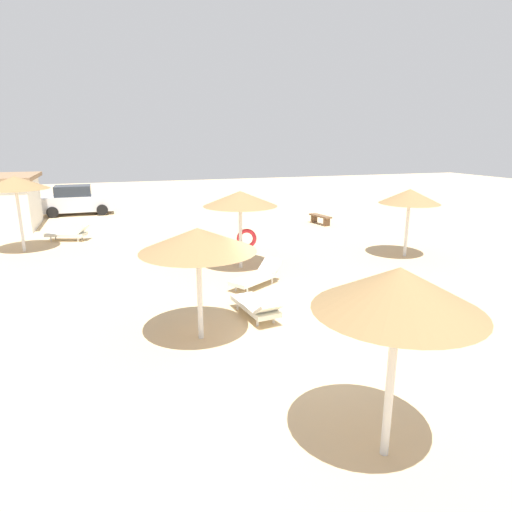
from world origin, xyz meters
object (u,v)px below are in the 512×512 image
object	(u,v)px
parasol_5	(399,290)
lounger_3	(257,306)
lounger_1	(69,233)
bench_0	(320,218)
parked_car	(77,201)
parasol_0	(240,200)
parasol_3	(198,240)
lounger_0	(257,276)
parasol_4	(410,197)
parasol_1	(15,183)

from	to	relation	value
parasol_5	lounger_3	bearing A→B (deg)	91.69
lounger_1	bench_0	size ratio (longest dim) A/B	1.28
parasol_5	parked_car	size ratio (longest dim) A/B	0.70
bench_0	parasol_0	bearing A→B (deg)	-134.58
lounger_1	lounger_3	bearing A→B (deg)	-64.69
parasol_3	lounger_1	world-z (taller)	parasol_3
lounger_3	parked_car	distance (m)	19.05
lounger_0	parked_car	world-z (taller)	parked_car
parasol_3	parasol_4	size ratio (longest dim) A/B	0.99
parked_car	parasol_5	bearing A→B (deg)	-77.19
parasol_3	bench_0	size ratio (longest dim) A/B	1.65
parasol_4	parked_car	bearing A→B (deg)	131.08
parasol_1	parasol_5	world-z (taller)	parasol_1
parasol_0	parasol_5	bearing A→B (deg)	-94.31
parasol_1	parasol_3	distance (m)	11.34
parasol_4	lounger_3	bearing A→B (deg)	-151.90
lounger_1	parked_car	bearing A→B (deg)	90.37
parasol_3	bench_0	bearing A→B (deg)	52.70
parasol_1	parasol_5	size ratio (longest dim) A/B	1.07
parasol_0	parasol_4	distance (m)	6.48
parasol_0	parked_car	distance (m)	15.24
parasol_0	parasol_3	distance (m)	5.68
bench_0	parasol_1	bearing A→B (deg)	-174.26
parasol_0	parasol_1	bearing A→B (deg)	146.91
parasol_0	lounger_0	distance (m)	2.94
parasol_0	parasol_3	world-z (taller)	parasol_0
parasol_0	bench_0	xyz separation A→B (m)	(6.28, 6.37, -2.05)
parasol_1	bench_0	size ratio (longest dim) A/B	1.94
parasol_0	bench_0	world-z (taller)	parasol_0
parasol_5	lounger_0	bearing A→B (deg)	85.21
parasol_1	lounger_1	world-z (taller)	parasol_1
parasol_5	parasol_3	bearing A→B (deg)	110.81
parasol_3	parked_car	xyz separation A→B (m)	(-3.62, 19.00, -1.46)
parasol_0	lounger_3	bearing A→B (deg)	-101.30
bench_0	parked_car	xyz separation A→B (m)	(-12.37, 7.52, 0.48)
parasol_1	lounger_3	distance (m)	11.82
parked_car	bench_0	bearing A→B (deg)	-31.29
parasol_1	parked_car	xyz separation A→B (m)	(1.54, 8.91, -1.91)
parasol_5	parasol_1	bearing A→B (deg)	115.22
parasol_5	lounger_1	xyz separation A→B (m)	(-5.31, 16.15, -2.17)
lounger_1	lounger_3	world-z (taller)	lounger_1
parasol_1	lounger_3	size ratio (longest dim) A/B	1.53
parasol_4	parasol_1	bearing A→B (deg)	158.75
parasol_5	parasol_0	bearing A→B (deg)	85.69
lounger_0	parasol_4	bearing A→B (deg)	13.49
parasol_5	lounger_3	size ratio (longest dim) A/B	1.43
parasol_1	lounger_0	distance (m)	10.60
parked_car	parasol_3	bearing A→B (deg)	-79.21
parasol_4	lounger_3	world-z (taller)	parasol_4
lounger_3	parked_car	size ratio (longest dim) A/B	0.49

